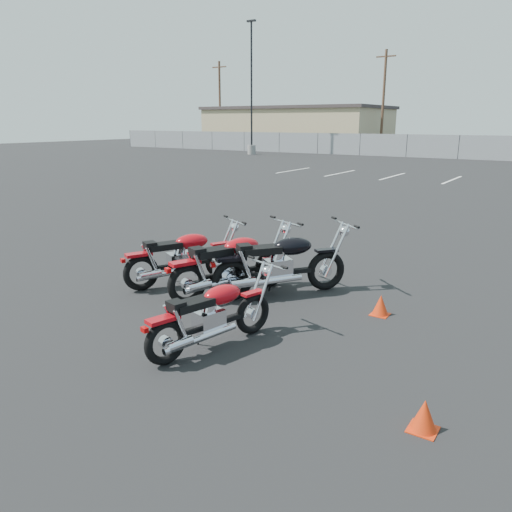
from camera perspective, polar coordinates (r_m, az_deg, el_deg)
The scene contains 12 objects.
ground at distance 8.10m, azimuth -3.54°, elevation -5.16°, with size 120.00×120.00×0.00m, color black.
motorcycle_front_red at distance 8.88m, azimuth -8.45°, elevation -0.13°, with size 1.39×2.13×1.08m.
motorcycle_second_black at distance 8.21m, azimuth 2.82°, elevation -0.91°, with size 1.86×2.18×1.19m.
motorcycle_third_red at distance 8.21m, azimuth -2.87°, elevation -0.98°, with size 1.36×2.33×1.16m.
motorcycle_rear_red at distance 6.35m, azimuth -5.07°, elevation -6.77°, with size 0.94×1.99×0.98m.
training_cone_near at distance 7.71m, azimuth 14.05°, elevation -5.46°, with size 0.26×0.26×0.31m.
training_cone_far at distance 5.13m, azimuth 18.67°, elevation -16.86°, with size 0.27×0.27×0.32m.
light_pole_west at distance 44.53m, azimuth -0.51°, elevation 15.22°, with size 0.80×0.70×10.84m.
tan_building_west at distance 54.92m, azimuth 4.73°, elevation 14.42°, with size 18.40×10.40×4.30m.
utility_pole_a at distance 56.83m, azimuth -4.15°, elevation 17.00°, with size 1.80×0.24×9.00m.
utility_pole_b at distance 48.98m, azimuth 14.35°, elevation 16.90°, with size 1.80×0.24×9.00m.
parking_line_stripes at distance 27.14m, azimuth 18.40°, elevation 8.45°, with size 15.12×4.00×0.01m.
Camera 1 is at (4.61, -6.04, 2.81)m, focal length 35.00 mm.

